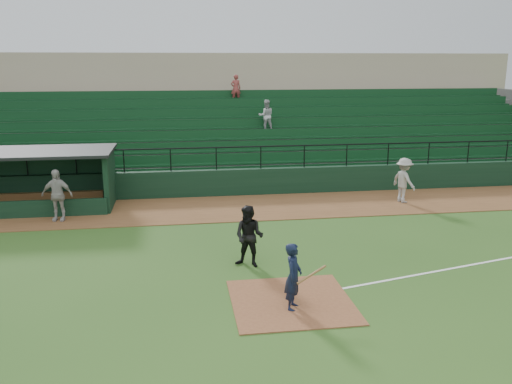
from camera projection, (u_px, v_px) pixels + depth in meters
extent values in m
plane|color=#2B501A|center=(284.00, 286.00, 14.38)|extent=(90.00, 90.00, 0.00)
cube|color=brown|center=(245.00, 207.00, 22.07)|extent=(40.00, 4.00, 0.03)
cube|color=brown|center=(291.00, 301.00, 13.42)|extent=(3.00, 3.00, 0.03)
cube|color=black|center=(239.00, 182.00, 24.04)|extent=(36.00, 0.35, 1.20)
cylinder|color=black|center=(239.00, 147.00, 23.66)|extent=(36.00, 0.06, 0.06)
cube|color=slate|center=(228.00, 140.00, 28.46)|extent=(36.00, 9.00, 3.60)
cube|color=#0F3A1B|center=(229.00, 133.00, 27.87)|extent=(34.56, 8.00, 4.05)
cube|color=tan|center=(218.00, 104.00, 34.37)|extent=(38.00, 3.00, 6.40)
cube|color=slate|center=(220.00, 99.00, 32.33)|extent=(36.00, 2.00, 0.20)
imported|color=beige|center=(266.00, 116.00, 28.25)|extent=(0.82, 0.64, 1.69)
imported|color=#993C38|center=(236.00, 88.00, 30.65)|extent=(0.57, 0.38, 1.57)
cube|color=black|center=(11.00, 176.00, 22.69)|extent=(8.50, 0.20, 2.30)
cube|color=black|center=(110.00, 179.00, 22.06)|extent=(0.20, 2.60, 2.30)
cube|color=olive|center=(10.00, 199.00, 22.52)|extent=(7.65, 0.40, 0.50)
imported|color=black|center=(293.00, 277.00, 12.86)|extent=(0.61, 0.72, 1.68)
cylinder|color=olive|center=(312.00, 275.00, 12.70)|extent=(0.79, 0.34, 0.35)
imported|color=black|center=(249.00, 236.00, 15.57)|extent=(1.11, 1.03, 1.84)
imported|color=#A19D97|center=(404.00, 180.00, 22.65)|extent=(1.07, 1.39, 1.91)
imported|color=#ADA7A2|center=(57.00, 195.00, 20.02)|extent=(1.21, 0.63, 1.96)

